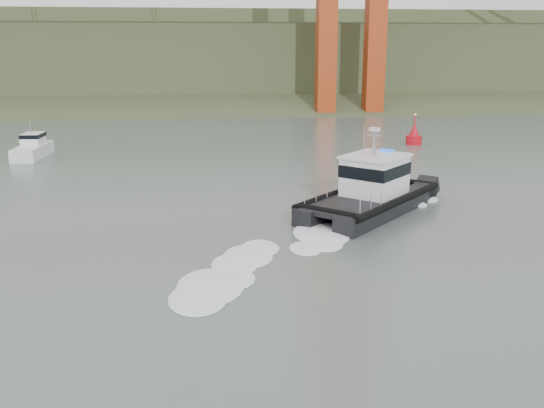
{
  "coord_description": "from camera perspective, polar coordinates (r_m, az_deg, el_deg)",
  "views": [
    {
      "loc": [
        -1.9,
        -23.45,
        11.0
      ],
      "look_at": [
        1.81,
        9.21,
        2.4
      ],
      "focal_mm": 40.0,
      "sensor_mm": 36.0,
      "label": 1
    }
  ],
  "objects": [
    {
      "name": "nav_buoy",
      "position": [
        71.75,
        13.22,
        6.26
      ],
      "size": [
        1.81,
        1.81,
        3.77
      ],
      "color": "red",
      "rests_on": "ground"
    },
    {
      "name": "ground",
      "position": [
        25.97,
        -1.7,
        -10.4
      ],
      "size": [
        400.0,
        400.0,
        0.0
      ],
      "primitive_type": "plane",
      "color": "#55655F",
      "rests_on": "ground"
    },
    {
      "name": "headlands",
      "position": [
        149.01,
        -5.9,
        13.07
      ],
      "size": [
        500.0,
        105.36,
        27.12
      ],
      "color": "#384628",
      "rests_on": "ground"
    },
    {
      "name": "patrol_boat",
      "position": [
        41.79,
        9.36,
        1.31
      ],
      "size": [
        11.65,
        11.89,
        5.93
      ],
      "rotation": [
        0.0,
        0.0,
        -0.76
      ],
      "color": "black",
      "rests_on": "ground"
    },
    {
      "name": "motorboat",
      "position": [
        66.39,
        -21.59,
        4.93
      ],
      "size": [
        2.7,
        7.01,
        3.79
      ],
      "rotation": [
        0.0,
        0.0,
        -0.06
      ],
      "color": "white",
      "rests_on": "ground"
    }
  ]
}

